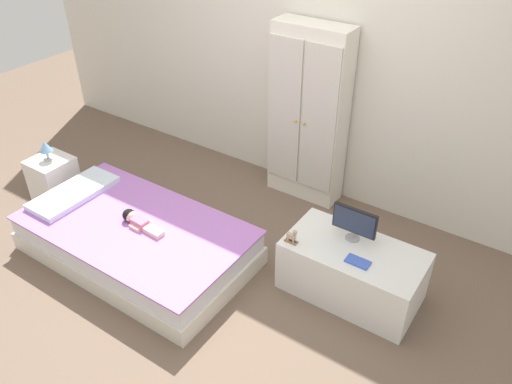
{
  "coord_description": "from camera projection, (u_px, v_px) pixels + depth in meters",
  "views": [
    {
      "loc": [
        1.79,
        -2.06,
        2.64
      ],
      "look_at": [
        0.12,
        0.41,
        0.61
      ],
      "focal_mm": 35.67,
      "sensor_mm": 36.0,
      "label": 1
    }
  ],
  "objects": [
    {
      "name": "bed",
      "position": [
        137.0,
        240.0,
        3.88
      ],
      "size": [
        1.75,
        0.98,
        0.31
      ],
      "color": "silver",
      "rests_on": "ground_plane"
    },
    {
      "name": "nightstand",
      "position": [
        54.0,
        180.0,
        4.47
      ],
      "size": [
        0.33,
        0.33,
        0.42
      ],
      "primitive_type": "cube",
      "color": "silver",
      "rests_on": "ground_plane"
    },
    {
      "name": "doll",
      "position": [
        136.0,
        220.0,
        3.77
      ],
      "size": [
        0.39,
        0.14,
        0.1
      ],
      "color": "#D6668E",
      "rests_on": "bed"
    },
    {
      "name": "book_blue",
      "position": [
        358.0,
        262.0,
        3.3
      ],
      "size": [
        0.16,
        0.09,
        0.01
      ],
      "primitive_type": "cube",
      "color": "blue",
      "rests_on": "tv_stand"
    },
    {
      "name": "tv_monitor",
      "position": [
        354.0,
        222.0,
        3.42
      ],
      "size": [
        0.31,
        0.1,
        0.25
      ],
      "color": "#99999E",
      "rests_on": "tv_stand"
    },
    {
      "name": "ground_plane",
      "position": [
        211.0,
        282.0,
        3.73
      ],
      "size": [
        10.0,
        10.0,
        0.02
      ],
      "primitive_type": "cube",
      "color": "brown"
    },
    {
      "name": "tv_stand",
      "position": [
        352.0,
        271.0,
        3.52
      ],
      "size": [
        0.94,
        0.51,
        0.4
      ],
      "primitive_type": "cube",
      "color": "silver",
      "rests_on": "ground_plane"
    },
    {
      "name": "pillow",
      "position": [
        74.0,
        193.0,
        4.09
      ],
      "size": [
        0.32,
        0.71,
        0.05
      ],
      "primitive_type": "cube",
      "color": "silver",
      "rests_on": "bed"
    },
    {
      "name": "rocking_horse_toy",
      "position": [
        292.0,
        236.0,
        3.44
      ],
      "size": [
        0.09,
        0.04,
        0.11
      ],
      "color": "#8E6642",
      "rests_on": "tv_stand"
    },
    {
      "name": "wardrobe",
      "position": [
        308.0,
        116.0,
        4.26
      ],
      "size": [
        0.65,
        0.28,
        1.54
      ],
      "color": "white",
      "rests_on": "ground_plane"
    },
    {
      "name": "back_wall",
      "position": [
        325.0,
        42.0,
        4.04
      ],
      "size": [
        6.4,
        0.05,
        2.7
      ],
      "primitive_type": "cube",
      "color": "silver",
      "rests_on": "ground_plane"
    },
    {
      "name": "table_lamp",
      "position": [
        45.0,
        147.0,
        4.28
      ],
      "size": [
        0.11,
        0.11,
        0.18
      ],
      "color": "#B7B2AD",
      "rests_on": "nightstand"
    }
  ]
}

